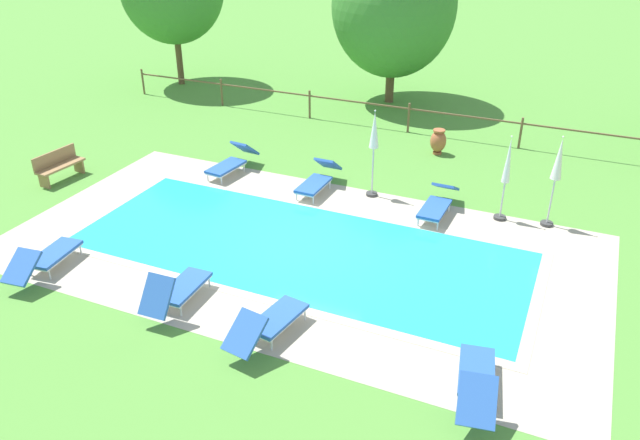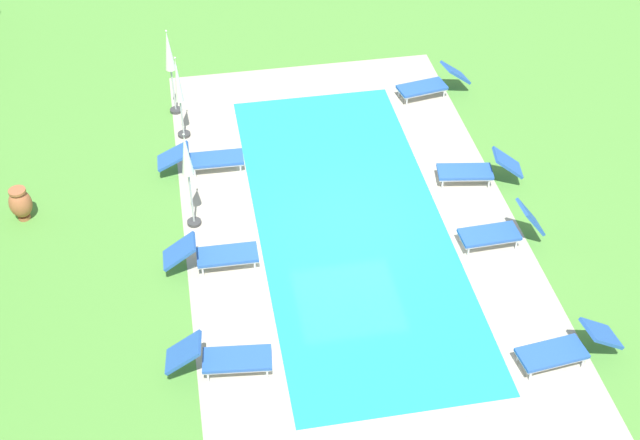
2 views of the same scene
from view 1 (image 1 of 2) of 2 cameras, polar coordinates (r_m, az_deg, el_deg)
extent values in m
plane|color=#518E38|center=(15.05, -1.99, -2.58)|extent=(160.00, 160.00, 0.00)
cube|color=#B2A893|center=(15.05, -1.99, -2.57)|extent=(14.07, 7.48, 0.01)
cube|color=#23A8C1|center=(15.05, -1.99, -2.56)|extent=(10.78, 4.20, 0.01)
cube|color=#C0B59F|center=(16.82, 1.29, 0.95)|extent=(11.26, 0.24, 0.01)
cube|color=#C0B59F|center=(13.40, -6.14, -6.94)|extent=(11.26, 0.24, 0.01)
cube|color=#C0B59F|center=(13.91, 19.09, -7.09)|extent=(0.24, 4.20, 0.01)
cube|color=#C0B59F|center=(17.89, -18.11, 1.21)|extent=(0.24, 4.20, 0.01)
cube|color=#2856A8|center=(12.26, -3.85, -8.78)|extent=(0.80, 1.38, 0.07)
cube|color=#2856A8|center=(11.51, -6.85, -10.20)|extent=(0.70, 0.80, 0.56)
cube|color=silver|center=(12.30, -3.84, -8.99)|extent=(0.76, 1.35, 0.04)
cylinder|color=silver|center=(12.85, -3.27, -7.81)|extent=(0.04, 0.04, 0.28)
cylinder|color=silver|center=(12.61, -1.37, -8.56)|extent=(0.04, 0.04, 0.28)
cylinder|color=silver|center=(12.16, -6.37, -10.33)|extent=(0.04, 0.04, 0.28)
cylinder|color=silver|center=(11.90, -4.42, -11.19)|extent=(0.04, 0.04, 0.28)
cube|color=#2856A8|center=(16.48, 10.36, 1.05)|extent=(0.63, 1.31, 0.07)
cube|color=#2856A8|center=(17.30, 11.35, 2.99)|extent=(0.62, 0.79, 0.44)
cube|color=silver|center=(16.50, 10.35, 0.88)|extent=(0.60, 1.29, 0.04)
cylinder|color=silver|center=(16.02, 10.64, -0.49)|extent=(0.04, 0.04, 0.28)
cylinder|color=silver|center=(16.13, 8.90, -0.13)|extent=(0.04, 0.04, 0.28)
cylinder|color=silver|center=(16.98, 11.65, 1.12)|extent=(0.04, 0.04, 0.28)
cylinder|color=silver|center=(17.09, 10.00, 1.45)|extent=(0.04, 0.04, 0.28)
cube|color=#2856A8|center=(13.41, -12.24, -5.89)|extent=(0.65, 1.32, 0.07)
cube|color=#2856A8|center=(12.63, -14.61, -6.71)|extent=(0.62, 0.59, 0.71)
cube|color=silver|center=(13.44, -12.21, -6.08)|extent=(0.62, 1.29, 0.04)
cylinder|color=silver|center=(14.00, -11.82, -5.10)|extent=(0.04, 0.04, 0.28)
cylinder|color=silver|center=(13.76, -10.03, -5.57)|extent=(0.04, 0.04, 0.28)
cylinder|color=silver|center=(13.27, -14.38, -7.47)|extent=(0.04, 0.04, 0.28)
cylinder|color=silver|center=(13.01, -12.53, -8.02)|extent=(0.04, 0.04, 0.28)
cube|color=#2856A8|center=(11.36, 14.06, -13.19)|extent=(0.82, 1.38, 0.07)
cube|color=#2856A8|center=(10.46, 14.09, -15.61)|extent=(0.71, 0.80, 0.56)
cube|color=silver|center=(11.40, 14.03, -13.40)|extent=(0.78, 1.35, 0.04)
cylinder|color=silver|center=(11.89, 12.78, -11.98)|extent=(0.04, 0.04, 0.28)
cylinder|color=silver|center=(11.92, 15.27, -12.23)|extent=(0.04, 0.04, 0.28)
cylinder|color=silver|center=(11.05, 12.52, -15.58)|extent=(0.04, 0.04, 0.28)
cylinder|color=silver|center=(11.08, 15.24, -15.85)|extent=(0.04, 0.04, 0.28)
cube|color=#2856A8|center=(17.54, -0.59, 3.25)|extent=(0.62, 1.31, 0.07)
cube|color=#2856A8|center=(18.27, 0.75, 5.12)|extent=(0.61, 0.74, 0.54)
cube|color=silver|center=(17.56, -0.59, 3.09)|extent=(0.59, 1.28, 0.04)
cylinder|color=silver|center=(17.07, -0.61, 1.86)|extent=(0.04, 0.04, 0.28)
cylinder|color=silver|center=(17.27, -2.14, 2.18)|extent=(0.04, 0.04, 0.28)
cylinder|color=silver|center=(17.97, 0.90, 3.27)|extent=(0.04, 0.04, 0.28)
cylinder|color=silver|center=(18.17, -0.57, 3.55)|extent=(0.04, 0.04, 0.28)
cube|color=#2856A8|center=(15.46, -22.97, -2.78)|extent=(0.75, 1.36, 0.07)
cube|color=#2856A8|center=(14.73, -25.50, -3.87)|extent=(0.68, 0.81, 0.52)
cube|color=silver|center=(15.49, -22.94, -2.95)|extent=(0.71, 1.33, 0.04)
cylinder|color=silver|center=(16.05, -22.38, -2.22)|extent=(0.04, 0.04, 0.28)
cylinder|color=silver|center=(15.75, -20.92, -2.52)|extent=(0.04, 0.04, 0.28)
cylinder|color=silver|center=(15.36, -24.84, -4.16)|extent=(0.04, 0.04, 0.28)
cylinder|color=silver|center=(15.04, -23.37, -4.52)|extent=(0.04, 0.04, 0.28)
cube|color=#2856A8|center=(18.92, -8.55, 4.82)|extent=(0.74, 1.36, 0.07)
cube|color=#2856A8|center=(19.53, -6.84, 6.51)|extent=(0.67, 0.77, 0.57)
cube|color=silver|center=(18.94, -8.54, 4.67)|extent=(0.70, 1.33, 0.04)
cylinder|color=silver|center=(18.44, -8.94, 3.58)|extent=(0.04, 0.04, 0.28)
cylinder|color=silver|center=(18.75, -10.17, 3.89)|extent=(0.04, 0.04, 0.28)
cylinder|color=silver|center=(19.24, -6.91, 4.77)|extent=(0.04, 0.04, 0.28)
cylinder|color=silver|center=(19.53, -8.12, 5.05)|extent=(0.04, 0.04, 0.28)
cylinder|color=#383838|center=(17.06, 19.89, -0.31)|extent=(0.32, 0.32, 0.08)
cylinder|color=#B2B5B7|center=(16.80, 20.23, 1.52)|extent=(0.04, 0.04, 1.30)
cone|color=white|center=(16.34, 20.90, 5.25)|extent=(0.27, 0.27, 1.07)
sphere|color=white|center=(16.16, 21.23, 7.06)|extent=(0.05, 0.05, 0.05)
cylinder|color=#383838|center=(17.68, 4.72, 2.37)|extent=(0.32, 0.32, 0.08)
cylinder|color=#B2B5B7|center=(17.39, 4.80, 4.39)|extent=(0.04, 0.04, 1.44)
cone|color=white|center=(16.95, 4.97, 8.18)|extent=(0.26, 0.26, 1.00)
sphere|color=white|center=(16.78, 5.04, 9.86)|extent=(0.05, 0.05, 0.05)
cylinder|color=#383838|center=(17.00, 16.01, 0.22)|extent=(0.32, 0.32, 0.08)
cylinder|color=#B2B5B7|center=(16.79, 16.22, 1.70)|extent=(0.04, 0.04, 1.06)
cone|color=white|center=(16.35, 16.74, 5.25)|extent=(0.21, 0.21, 1.19)
sphere|color=white|center=(16.13, 17.04, 7.27)|extent=(0.05, 0.05, 0.05)
cube|color=#937047|center=(19.93, -22.51, 4.56)|extent=(0.57, 1.53, 0.06)
cube|color=#937047|center=(20.00, -23.00, 5.25)|extent=(0.18, 1.50, 0.40)
cube|color=#937047|center=(20.38, -21.05, 4.61)|extent=(0.40, 0.09, 0.41)
cube|color=#937047|center=(19.67, -23.77, 3.25)|extent=(0.40, 0.09, 0.41)
cylinder|color=#A85B38|center=(20.83, 10.60, 6.04)|extent=(0.28, 0.28, 0.08)
ellipsoid|color=#A85B38|center=(20.69, 10.69, 7.06)|extent=(0.51, 0.51, 0.71)
cylinder|color=#A85B38|center=(20.57, 10.78, 7.99)|extent=(0.38, 0.38, 0.06)
cylinder|color=brown|center=(27.69, -15.79, 12.00)|extent=(0.08, 0.08, 1.05)
cylinder|color=brown|center=(25.50, -8.93, 11.39)|extent=(0.08, 0.08, 1.05)
cylinder|color=brown|center=(23.72, -0.95, 10.47)|extent=(0.08, 0.08, 1.05)
cylinder|color=brown|center=(22.46, 8.05, 9.18)|extent=(0.08, 0.08, 1.05)
cylinder|color=brown|center=(21.81, 17.77, 7.53)|extent=(0.08, 0.08, 1.05)
cube|color=brown|center=(22.36, 8.11, 9.97)|extent=(22.92, 0.05, 0.05)
cylinder|color=brown|center=(28.72, -12.68, 14.23)|extent=(0.27, 0.27, 2.33)
cylinder|color=brown|center=(25.73, 6.37, 12.46)|extent=(0.34, 0.34, 1.71)
ellipsoid|color=#3D7F33|center=(25.13, 6.73, 18.79)|extent=(4.73, 4.73, 5.38)
camera|label=2|loc=(26.00, -36.82, 35.47)|focal=49.45mm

